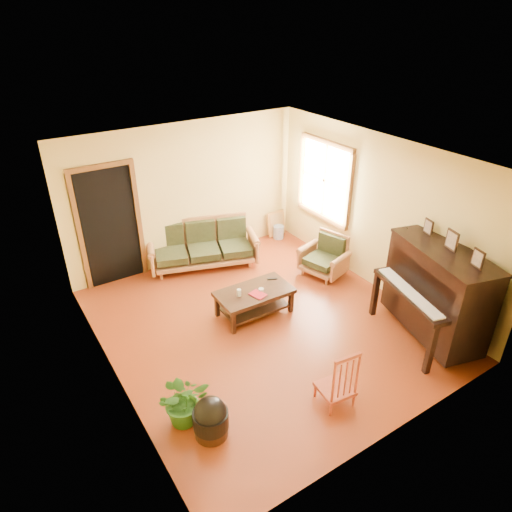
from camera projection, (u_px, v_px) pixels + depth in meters
floor at (263, 324)px, 7.03m from camera, size 5.00×5.00×0.00m
doorway at (110, 227)px, 7.67m from camera, size 1.08×0.16×2.05m
window at (325, 180)px, 8.31m from camera, size 0.12×1.36×1.46m
sofa at (203, 245)px, 8.39m from camera, size 2.13×1.41×0.84m
coffee_table at (254, 302)px, 7.16m from camera, size 1.19×0.67×0.43m
armchair at (324, 256)px, 8.14m from camera, size 0.89×0.91×0.75m
piano at (436, 294)px, 6.48m from camera, size 1.34×1.80×1.42m
footstool at (211, 422)px, 5.14m from camera, size 0.48×0.48×0.39m
red_chair at (337, 375)px, 5.46m from camera, size 0.44×0.48×0.85m
leaning_frame at (276, 223)px, 9.57m from camera, size 0.42×0.11×0.56m
ceramic_crock at (279, 232)px, 9.53m from camera, size 0.26×0.26×0.28m
potted_plant at (184, 400)px, 5.25m from camera, size 0.68×0.61×0.66m
book at (254, 297)px, 6.88m from camera, size 0.24×0.28×0.02m
candle at (239, 293)px, 6.91m from camera, size 0.08×0.08×0.11m
glass_jar at (261, 290)px, 7.03m from camera, size 0.09×0.09×0.06m
remote at (272, 279)px, 7.35m from camera, size 0.16×0.10×0.02m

